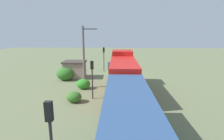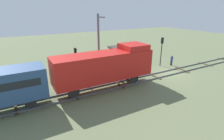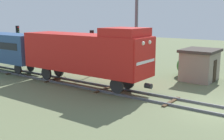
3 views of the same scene
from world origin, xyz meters
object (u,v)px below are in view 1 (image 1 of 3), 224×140
Objects in this scene: traffic_signal_near at (104,55)px; catenary_mast at (84,56)px; relay_hut at (75,69)px; traffic_signal_mid at (92,73)px; worker_near_track at (109,65)px; traffic_signal_far at (51,130)px; passenger_car_leading at (131,139)px; locomotive at (123,70)px.

traffic_signal_near is 10.12m from catenary_mast.
traffic_signal_mid is at bearing 114.95° from relay_hut.
relay_hut reaches higher than worker_near_track.
traffic_signal_far reaches higher than relay_hut.
traffic_signal_near is 1.01× the size of traffic_signal_far.
relay_hut is (7.50, -19.92, -1.13)m from passenger_car_leading.
traffic_signal_near is at bearing -99.96° from catenary_mast.
traffic_signal_far is (0.40, 25.12, -0.03)m from traffic_signal_near.
locomotive reaches higher than traffic_signal_mid.
traffic_signal_mid is 0.53× the size of catenary_mast.
worker_near_track is at bearing -102.45° from catenary_mast.
traffic_signal_far is 15.33m from catenary_mast.
worker_near_track is (-1.00, -15.30, -1.97)m from traffic_signal_mid.
passenger_car_leading reaches higher than relay_hut.
traffic_signal_mid is (3.40, -11.11, 0.44)m from passenger_car_leading.
locomotive reaches higher than worker_near_track.
catenary_mast is 6.32m from relay_hut.
locomotive reaches higher than relay_hut.
catenary_mast is at bearing -17.57° from locomotive.
passenger_car_leading is 3.65m from traffic_signal_far.
traffic_signal_mid is 9.85m from relay_hut.
worker_near_track is 0.21× the size of catenary_mast.
traffic_signal_mid is (3.40, 2.23, 0.19)m from locomotive.
relay_hut is (3.90, -20.24, -1.68)m from traffic_signal_far.
passenger_car_leading is 4.00× the size of relay_hut.
passenger_car_leading is at bearing 108.34° from catenary_mast.
worker_near_track is at bearing -79.59° from locomotive.
traffic_signal_far is at bearing 89.00° from traffic_signal_mid.
traffic_signal_near is (3.20, -24.80, 0.57)m from passenger_car_leading.
locomotive is 1.44× the size of catenary_mast.
traffic_signal_mid is at bearing 112.08° from catenary_mast.
locomotive is at bearing -104.77° from traffic_signal_far.
worker_near_track is at bearing -92.57° from traffic_signal_far.
worker_near_track is at bearing -93.74° from traffic_signal_mid.
passenger_car_leading is 3.13× the size of traffic_signal_near.
catenary_mast is (4.94, -14.90, 1.74)m from passenger_car_leading.
traffic_signal_near reaches higher than relay_hut.
traffic_signal_mid is at bearing -35.90° from worker_near_track.
traffic_signal_far is 2.61× the size of worker_near_track.
traffic_signal_near is 25.12m from traffic_signal_far.
traffic_signal_near is 2.76m from worker_near_track.
locomotive is 5.39m from catenary_mast.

